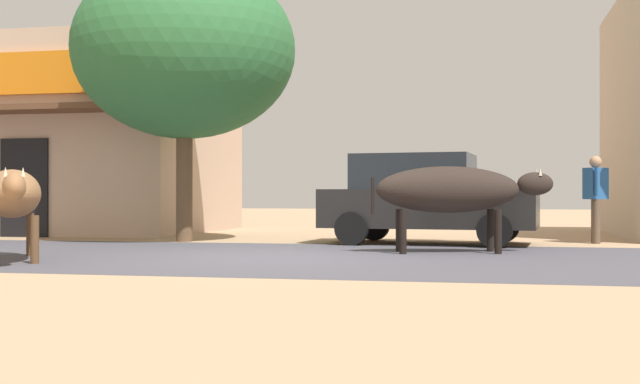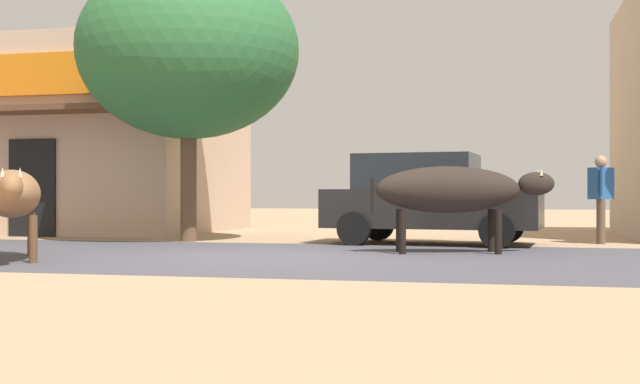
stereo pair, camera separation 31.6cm
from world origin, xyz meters
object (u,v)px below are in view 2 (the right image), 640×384
(cow_far_dark, at_px, (452,190))
(pedestrian_by_shop, at_px, (601,192))
(cow_near_brown, at_px, (12,195))
(parked_hatchback_car, at_px, (428,198))
(roadside_tree, at_px, (189,51))

(cow_far_dark, xyz_separation_m, pedestrian_by_shop, (2.51, 3.01, -0.02))
(cow_near_brown, bearing_deg, parked_hatchback_car, 43.49)
(parked_hatchback_car, height_order, pedestrian_by_shop, parked_hatchback_car)
(roadside_tree, height_order, parked_hatchback_car, roadside_tree)
(cow_near_brown, bearing_deg, cow_far_dark, 25.19)
(parked_hatchback_car, bearing_deg, cow_near_brown, -136.51)
(parked_hatchback_car, distance_m, cow_far_dark, 2.31)
(pedestrian_by_shop, bearing_deg, cow_near_brown, -145.38)
(roadside_tree, height_order, cow_near_brown, roadside_tree)
(parked_hatchback_car, height_order, cow_near_brown, parked_hatchback_car)
(roadside_tree, xyz_separation_m, parked_hatchback_car, (4.58, 0.22, -2.84))
(roadside_tree, distance_m, cow_far_dark, 6.17)
(roadside_tree, xyz_separation_m, cow_near_brown, (-0.65, -4.74, -2.78))
(roadside_tree, relative_size, cow_far_dark, 1.92)
(parked_hatchback_car, relative_size, pedestrian_by_shop, 2.46)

